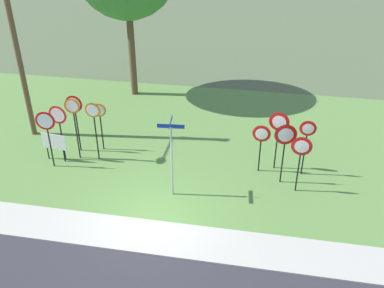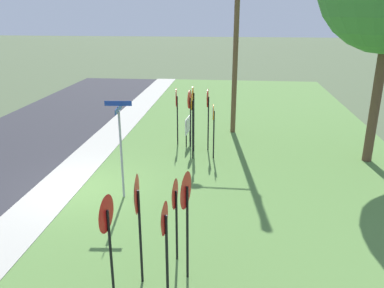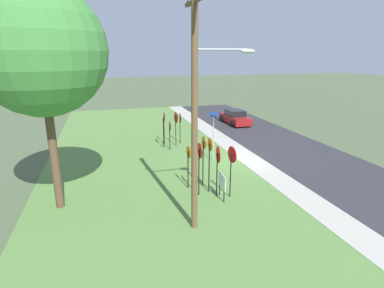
% 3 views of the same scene
% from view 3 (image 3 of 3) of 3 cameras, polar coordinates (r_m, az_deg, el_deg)
% --- Properties ---
extents(ground_plane, '(160.00, 160.00, 0.00)m').
position_cam_3_polar(ground_plane, '(20.61, 8.46, -3.03)').
color(ground_plane, '#4C5B3D').
extents(road_asphalt, '(44.00, 6.40, 0.01)m').
position_cam_3_polar(road_asphalt, '(22.95, 19.47, -1.80)').
color(road_asphalt, '#2D2D33').
rests_on(road_asphalt, ground_plane).
extents(sidewalk_strip, '(44.00, 1.60, 0.06)m').
position_cam_3_polar(sidewalk_strip, '(20.93, 10.47, -2.74)').
color(sidewalk_strip, '#ADAA9E').
rests_on(sidewalk_strip, ground_plane).
extents(grass_median, '(44.00, 12.00, 0.04)m').
position_cam_3_polar(grass_median, '(19.03, -8.30, -4.61)').
color(grass_median, '#567F3D').
rests_on(grass_median, ground_plane).
extents(stop_sign_near_left, '(0.65, 0.10, 2.80)m').
position_cam_3_polar(stop_sign_near_left, '(15.20, 3.28, -1.78)').
color(stop_sign_near_left, black).
rests_on(stop_sign_near_left, grass_median).
extents(stop_sign_near_right, '(0.78, 0.13, 2.53)m').
position_cam_3_polar(stop_sign_near_right, '(14.81, 7.27, -2.98)').
color(stop_sign_near_right, black).
rests_on(stop_sign_near_right, grass_median).
extents(stop_sign_far_left, '(0.61, 0.11, 2.24)m').
position_cam_3_polar(stop_sign_far_left, '(15.75, -0.64, -2.67)').
color(stop_sign_far_left, black).
rests_on(stop_sign_far_left, grass_median).
extents(stop_sign_far_center, '(0.64, 0.10, 2.66)m').
position_cam_3_polar(stop_sign_far_center, '(15.97, 2.14, -1.24)').
color(stop_sign_far_center, black).
rests_on(stop_sign_far_center, grass_median).
extents(stop_sign_far_right, '(0.74, 0.09, 2.65)m').
position_cam_3_polar(stop_sign_far_right, '(14.85, 1.40, -2.48)').
color(stop_sign_far_right, black).
rests_on(stop_sign_far_right, grass_median).
extents(stop_sign_center_tall, '(0.79, 0.12, 2.52)m').
position_cam_3_polar(stop_sign_center_tall, '(14.80, 4.76, -2.96)').
color(stop_sign_center_tall, black).
rests_on(stop_sign_center_tall, grass_median).
extents(yield_sign_near_left, '(0.72, 0.11, 2.10)m').
position_cam_3_polar(yield_sign_near_left, '(22.28, -4.03, 2.83)').
color(yield_sign_near_left, black).
rests_on(yield_sign_near_left, grass_median).
extents(yield_sign_near_right, '(0.80, 0.17, 2.56)m').
position_cam_3_polar(yield_sign_near_right, '(22.74, -5.20, 4.03)').
color(yield_sign_near_right, black).
rests_on(yield_sign_near_right, grass_median).
extents(yield_sign_far_left, '(0.76, 0.11, 2.36)m').
position_cam_3_polar(yield_sign_far_left, '(23.87, -2.14, 4.27)').
color(yield_sign_far_left, black).
rests_on(yield_sign_far_left, grass_median).
extents(yield_sign_far_right, '(0.64, 0.10, 2.43)m').
position_cam_3_polar(yield_sign_far_right, '(23.86, -5.08, 4.29)').
color(yield_sign_far_right, black).
rests_on(yield_sign_far_right, grass_median).
extents(yield_sign_center, '(0.83, 0.14, 2.56)m').
position_cam_3_polar(yield_sign_center, '(23.18, -2.93, 4.31)').
color(yield_sign_center, black).
rests_on(yield_sign_center, grass_median).
extents(street_name_post, '(0.96, 0.81, 3.15)m').
position_cam_3_polar(street_name_post, '(19.86, 3.91, 2.10)').
color(street_name_post, '#9EA0A8').
rests_on(street_name_post, grass_median).
extents(utility_pole, '(2.10, 2.39, 9.48)m').
position_cam_3_polar(utility_pole, '(11.26, 1.19, 8.08)').
color(utility_pole, brown).
rests_on(utility_pole, grass_median).
extents(notice_board, '(1.10, 0.14, 1.25)m').
position_cam_3_polar(notice_board, '(14.92, 5.52, -6.98)').
color(notice_board, black).
rests_on(notice_board, grass_median).
extents(oak_tree_left, '(5.24, 5.24, 9.41)m').
position_cam_3_polar(oak_tree_left, '(14.14, -25.96, 14.99)').
color(oak_tree_left, brown).
rests_on(oak_tree_left, grass_median).
extents(parked_sedan_distant, '(4.25, 1.98, 1.39)m').
position_cam_3_polar(parked_sedan_distant, '(31.36, 7.86, 4.85)').
color(parked_sedan_distant, maroon).
rests_on(parked_sedan_distant, road_asphalt).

